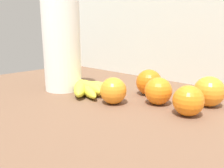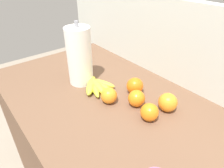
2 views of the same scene
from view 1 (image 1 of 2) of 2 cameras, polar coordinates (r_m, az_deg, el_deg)
name	(u,v)px [view 1 (image 1 of 2)]	position (r m, az deg, el deg)	size (l,w,h in m)	color
wall_back	(224,149)	(1.00, 26.18, -14.22)	(2.16, 0.06, 1.30)	silver
banana_bunch	(87,88)	(0.76, -6.15, -0.93)	(0.20, 0.18, 0.04)	#CCD038
orange_far_right	(188,101)	(0.59, 18.40, -3.96)	(0.08, 0.08, 0.08)	orange
orange_back_right	(149,82)	(0.75, 9.19, 0.43)	(0.08, 0.08, 0.08)	orange
orange_right	(114,90)	(0.65, 0.53, -1.62)	(0.08, 0.08, 0.08)	orange
orange_back_left	(209,91)	(0.68, 23.00, -1.72)	(0.08, 0.08, 0.08)	orange
orange_center	(158,91)	(0.66, 11.45, -1.73)	(0.08, 0.08, 0.08)	orange
paper_towel_roll	(62,47)	(0.81, -12.34, 9.04)	(0.13, 0.13, 0.33)	white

